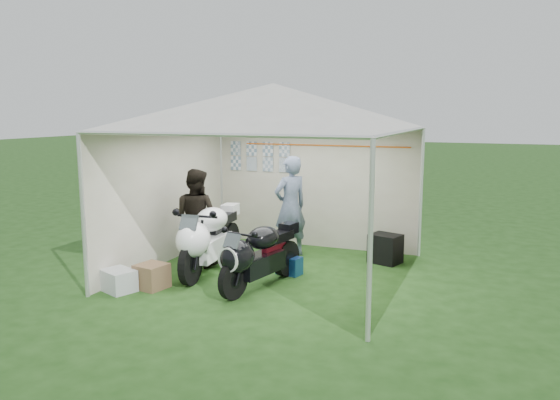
{
  "coord_description": "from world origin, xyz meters",
  "views": [
    {
      "loc": [
        3.28,
        -7.8,
        2.58
      ],
      "look_at": [
        -0.03,
        0.35,
        1.15
      ],
      "focal_mm": 35.0,
      "sensor_mm": 36.0,
      "label": 1
    }
  ],
  "objects_px": {
    "canopy_tent": "(274,112)",
    "motorcycle_black": "(257,254)",
    "equipment_box": "(385,249)",
    "crate_1": "(152,276)",
    "motorcycle_white": "(208,237)",
    "crate_0": "(119,280)",
    "person_dark_jacket": "(196,217)",
    "paddock_stand": "(289,265)",
    "person_blue_jacket": "(290,206)"
  },
  "relations": [
    {
      "from": "person_blue_jacket",
      "to": "crate_0",
      "type": "distance_m",
      "value": 3.29
    },
    {
      "from": "motorcycle_black",
      "to": "crate_1",
      "type": "relative_size",
      "value": 4.65
    },
    {
      "from": "canopy_tent",
      "to": "motorcycle_black",
      "type": "height_order",
      "value": "canopy_tent"
    },
    {
      "from": "person_dark_jacket",
      "to": "crate_1",
      "type": "relative_size",
      "value": 4.05
    },
    {
      "from": "paddock_stand",
      "to": "equipment_box",
      "type": "xyz_separation_m",
      "value": [
        1.29,
        1.25,
        0.11
      ]
    },
    {
      "from": "motorcycle_black",
      "to": "equipment_box",
      "type": "height_order",
      "value": "motorcycle_black"
    },
    {
      "from": "crate_0",
      "to": "crate_1",
      "type": "xyz_separation_m",
      "value": [
        0.37,
        0.29,
        0.02
      ]
    },
    {
      "from": "motorcycle_black",
      "to": "paddock_stand",
      "type": "relative_size",
      "value": 4.89
    },
    {
      "from": "canopy_tent",
      "to": "person_blue_jacket",
      "type": "height_order",
      "value": "canopy_tent"
    },
    {
      "from": "motorcycle_white",
      "to": "crate_0",
      "type": "relative_size",
      "value": 4.6
    },
    {
      "from": "paddock_stand",
      "to": "crate_0",
      "type": "distance_m",
      "value": 2.62
    },
    {
      "from": "equipment_box",
      "to": "crate_1",
      "type": "bearing_deg",
      "value": -137.62
    },
    {
      "from": "paddock_stand",
      "to": "crate_0",
      "type": "height_order",
      "value": "crate_0"
    },
    {
      "from": "equipment_box",
      "to": "crate_1",
      "type": "relative_size",
      "value": 1.24
    },
    {
      "from": "person_dark_jacket",
      "to": "crate_1",
      "type": "bearing_deg",
      "value": 93.03
    },
    {
      "from": "equipment_box",
      "to": "crate_0",
      "type": "bearing_deg",
      "value": -138.01
    },
    {
      "from": "motorcycle_white",
      "to": "person_dark_jacket",
      "type": "relative_size",
      "value": 1.33
    },
    {
      "from": "paddock_stand",
      "to": "person_blue_jacket",
      "type": "relative_size",
      "value": 0.21
    },
    {
      "from": "motorcycle_white",
      "to": "person_blue_jacket",
      "type": "relative_size",
      "value": 1.21
    },
    {
      "from": "paddock_stand",
      "to": "crate_1",
      "type": "xyz_separation_m",
      "value": [
        -1.62,
        -1.41,
        0.04
      ]
    },
    {
      "from": "motorcycle_black",
      "to": "equipment_box",
      "type": "xyz_separation_m",
      "value": [
        1.46,
        2.09,
        -0.27
      ]
    },
    {
      "from": "canopy_tent",
      "to": "crate_0",
      "type": "bearing_deg",
      "value": -136.36
    },
    {
      "from": "motorcycle_white",
      "to": "equipment_box",
      "type": "bearing_deg",
      "value": 28.0
    },
    {
      "from": "motorcycle_black",
      "to": "equipment_box",
      "type": "bearing_deg",
      "value": 66.74
    },
    {
      "from": "crate_0",
      "to": "crate_1",
      "type": "distance_m",
      "value": 0.47
    },
    {
      "from": "crate_1",
      "to": "motorcycle_white",
      "type": "bearing_deg",
      "value": 68.29
    },
    {
      "from": "motorcycle_black",
      "to": "paddock_stand",
      "type": "distance_m",
      "value": 0.94
    },
    {
      "from": "crate_1",
      "to": "person_dark_jacket",
      "type": "bearing_deg",
      "value": 91.56
    },
    {
      "from": "crate_1",
      "to": "canopy_tent",
      "type": "bearing_deg",
      "value": 44.84
    },
    {
      "from": "canopy_tent",
      "to": "equipment_box",
      "type": "bearing_deg",
      "value": 39.99
    },
    {
      "from": "person_blue_jacket",
      "to": "crate_1",
      "type": "xyz_separation_m",
      "value": [
        -1.23,
        -2.48,
        -0.72
      ]
    },
    {
      "from": "motorcycle_white",
      "to": "person_dark_jacket",
      "type": "height_order",
      "value": "person_dark_jacket"
    },
    {
      "from": "crate_0",
      "to": "equipment_box",
      "type": "bearing_deg",
      "value": 41.99
    },
    {
      "from": "motorcycle_black",
      "to": "person_blue_jacket",
      "type": "bearing_deg",
      "value": 108.16
    },
    {
      "from": "person_blue_jacket",
      "to": "person_dark_jacket",
      "type": "bearing_deg",
      "value": -13.36
    },
    {
      "from": "canopy_tent",
      "to": "equipment_box",
      "type": "relative_size",
      "value": 11.33
    },
    {
      "from": "canopy_tent",
      "to": "person_dark_jacket",
      "type": "distance_m",
      "value": 2.26
    },
    {
      "from": "motorcycle_white",
      "to": "crate_1",
      "type": "xyz_separation_m",
      "value": [
        -0.39,
        -0.99,
        -0.42
      ]
    },
    {
      "from": "person_blue_jacket",
      "to": "equipment_box",
      "type": "distance_m",
      "value": 1.81
    },
    {
      "from": "paddock_stand",
      "to": "canopy_tent",
      "type": "bearing_deg",
      "value": -171.64
    },
    {
      "from": "person_blue_jacket",
      "to": "equipment_box",
      "type": "height_order",
      "value": "person_blue_jacket"
    },
    {
      "from": "canopy_tent",
      "to": "person_blue_jacket",
      "type": "bearing_deg",
      "value": 97.66
    },
    {
      "from": "canopy_tent",
      "to": "equipment_box",
      "type": "distance_m",
      "value": 3.07
    },
    {
      "from": "person_blue_jacket",
      "to": "crate_1",
      "type": "height_order",
      "value": "person_blue_jacket"
    },
    {
      "from": "canopy_tent",
      "to": "crate_0",
      "type": "relative_size",
      "value": 11.95
    },
    {
      "from": "person_dark_jacket",
      "to": "crate_0",
      "type": "relative_size",
      "value": 3.46
    },
    {
      "from": "canopy_tent",
      "to": "crate_0",
      "type": "xyz_separation_m",
      "value": [
        -1.75,
        -1.67,
        -2.42
      ]
    },
    {
      "from": "person_blue_jacket",
      "to": "paddock_stand",
      "type": "bearing_deg",
      "value": 54.96
    },
    {
      "from": "person_dark_jacket",
      "to": "equipment_box",
      "type": "height_order",
      "value": "person_dark_jacket"
    },
    {
      "from": "canopy_tent",
      "to": "motorcycle_black",
      "type": "distance_m",
      "value": 2.21
    }
  ]
}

